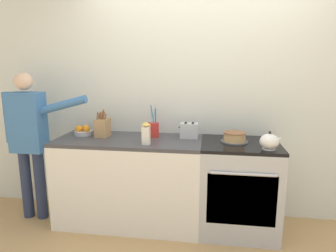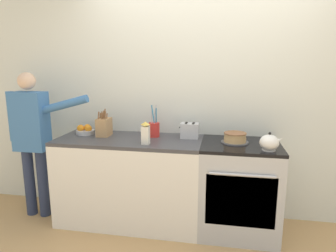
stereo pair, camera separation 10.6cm
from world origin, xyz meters
name	(u,v)px [view 1 (the left image)]	position (x,y,z in m)	size (l,w,h in m)	color
ground_plane	(199,243)	(0.00, 0.00, 0.00)	(16.00, 16.00, 0.00)	tan
wall_back	(204,96)	(0.00, 0.66, 1.30)	(8.00, 0.04, 2.60)	silver
counter_cabinet	(130,181)	(-0.73, 0.32, 0.45)	(1.46, 0.64, 0.89)	white
stove_range	(238,187)	(0.36, 0.32, 0.45)	(0.74, 0.67, 0.89)	#B7BABF
layer_cake	(235,137)	(0.31, 0.34, 0.94)	(0.26, 0.26, 0.10)	#4C4C51
tea_kettle	(269,142)	(0.59, 0.13, 0.96)	(0.20, 0.16, 0.16)	white
knife_block	(103,127)	(-1.02, 0.38, 0.99)	(0.12, 0.17, 0.28)	tan
utensil_crock	(153,129)	(-0.50, 0.44, 0.97)	(0.11, 0.11, 0.33)	red
fruit_bowl	(84,131)	(-1.25, 0.42, 0.93)	(0.19, 0.19, 0.10)	#B7BABF
toaster	(189,130)	(-0.14, 0.45, 0.97)	(0.20, 0.12, 0.16)	#B7BABF
milk_carton	(146,134)	(-0.51, 0.14, 0.99)	(0.07, 0.07, 0.21)	white
person_baker	(29,134)	(-1.77, 0.25, 0.92)	(0.90, 0.20, 1.55)	#283351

